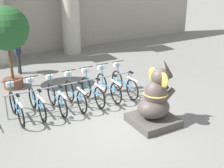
% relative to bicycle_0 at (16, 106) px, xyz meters
% --- Properties ---
extents(ground_plane, '(60.00, 60.00, 0.00)m').
position_rel_bicycle_0_xyz_m(ground_plane, '(2.43, -1.81, -0.43)').
color(ground_plane, slate).
extents(bike_rack, '(4.31, 0.05, 0.77)m').
position_rel_bicycle_0_xyz_m(bike_rack, '(1.86, 0.14, 0.19)').
color(bike_rack, gray).
rests_on(bike_rack, ground_plane).
extents(bicycle_0, '(0.48, 1.72, 1.10)m').
position_rel_bicycle_0_xyz_m(bicycle_0, '(0.00, 0.00, 0.00)').
color(bicycle_0, black).
rests_on(bicycle_0, ground_plane).
extents(bicycle_1, '(0.48, 1.72, 1.10)m').
position_rel_bicycle_0_xyz_m(bicycle_1, '(0.62, 0.03, 0.00)').
color(bicycle_1, black).
rests_on(bicycle_1, ground_plane).
extents(bicycle_2, '(0.48, 1.72, 1.10)m').
position_rel_bicycle_0_xyz_m(bicycle_2, '(1.24, 0.00, 0.00)').
color(bicycle_2, black).
rests_on(bicycle_2, ground_plane).
extents(bicycle_3, '(0.48, 1.72, 1.10)m').
position_rel_bicycle_0_xyz_m(bicycle_3, '(1.86, -0.01, 0.00)').
color(bicycle_3, black).
rests_on(bicycle_3, ground_plane).
extents(bicycle_4, '(0.48, 1.72, 1.10)m').
position_rel_bicycle_0_xyz_m(bicycle_4, '(2.47, 0.01, 0.00)').
color(bicycle_4, black).
rests_on(bicycle_4, ground_plane).
extents(bicycle_5, '(0.48, 1.72, 1.10)m').
position_rel_bicycle_0_xyz_m(bicycle_5, '(3.09, 0.05, 0.00)').
color(bicycle_5, black).
rests_on(bicycle_5, ground_plane).
extents(bicycle_6, '(0.48, 1.72, 1.10)m').
position_rel_bicycle_0_xyz_m(bicycle_6, '(3.71, 0.04, 0.00)').
color(bicycle_6, black).
rests_on(bicycle_6, ground_plane).
extents(elephant_statue, '(1.22, 1.22, 1.94)m').
position_rel_bicycle_0_xyz_m(elephant_statue, '(3.38, -2.17, 0.22)').
color(elephant_statue, '#4C4742').
rests_on(elephant_statue, ground_plane).
extents(person_pedestrian, '(0.23, 0.47, 1.72)m').
position_rel_bicycle_0_xyz_m(person_pedestrian, '(1.07, 3.97, 0.61)').
color(person_pedestrian, '#28282D').
rests_on(person_pedestrian, ground_plane).
extents(potted_tree, '(1.54, 1.54, 2.96)m').
position_rel_bicycle_0_xyz_m(potted_tree, '(0.50, 2.58, 1.67)').
color(potted_tree, brown).
rests_on(potted_tree, ground_plane).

